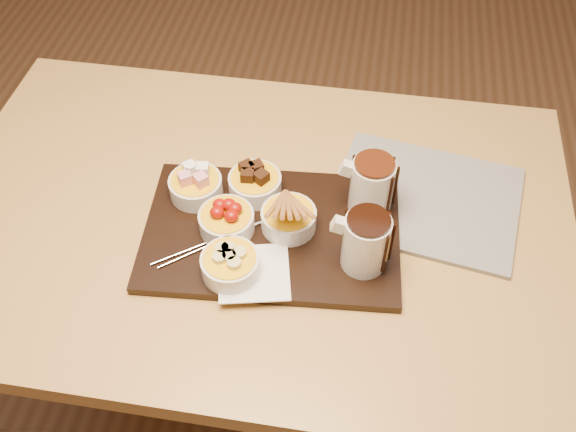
# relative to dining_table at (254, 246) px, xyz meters

# --- Properties ---
(ground) EXTENTS (5.00, 5.00, 0.00)m
(ground) POSITION_rel_dining_table_xyz_m (0.00, 0.00, -0.65)
(ground) COLOR brown
(ground) RESTS_ON ground
(dining_table) EXTENTS (1.20, 0.80, 0.75)m
(dining_table) POSITION_rel_dining_table_xyz_m (0.00, 0.00, 0.00)
(dining_table) COLOR #B68943
(dining_table) RESTS_ON ground
(serving_board) EXTENTS (0.48, 0.33, 0.02)m
(serving_board) POSITION_rel_dining_table_xyz_m (0.05, -0.05, 0.11)
(serving_board) COLOR black
(serving_board) RESTS_ON dining_table
(napkin) EXTENTS (0.14, 0.14, 0.00)m
(napkin) POSITION_rel_dining_table_xyz_m (0.03, -0.15, 0.12)
(napkin) COLOR white
(napkin) RESTS_ON serving_board
(bowl_marshmallows) EXTENTS (0.10, 0.10, 0.04)m
(bowl_marshmallows) POSITION_rel_dining_table_xyz_m (-0.11, 0.02, 0.14)
(bowl_marshmallows) COLOR silver
(bowl_marshmallows) RESTS_ON serving_board
(bowl_cake) EXTENTS (0.10, 0.10, 0.04)m
(bowl_cake) POSITION_rel_dining_table_xyz_m (-0.00, 0.04, 0.14)
(bowl_cake) COLOR silver
(bowl_cake) RESTS_ON serving_board
(bowl_strawberries) EXTENTS (0.10, 0.10, 0.04)m
(bowl_strawberries) POSITION_rel_dining_table_xyz_m (-0.03, -0.06, 0.14)
(bowl_strawberries) COLOR silver
(bowl_strawberries) RESTS_ON serving_board
(bowl_biscotti) EXTENTS (0.10, 0.10, 0.04)m
(bowl_biscotti) POSITION_rel_dining_table_xyz_m (0.08, -0.03, 0.14)
(bowl_biscotti) COLOR silver
(bowl_biscotti) RESTS_ON serving_board
(bowl_bananas) EXTENTS (0.10, 0.10, 0.04)m
(bowl_bananas) POSITION_rel_dining_table_xyz_m (-0.01, -0.15, 0.14)
(bowl_bananas) COLOR silver
(bowl_bananas) RESTS_ON serving_board
(pitcher_dark_chocolate) EXTENTS (0.08, 0.08, 0.11)m
(pitcher_dark_chocolate) POSITION_rel_dining_table_xyz_m (0.22, -0.09, 0.17)
(pitcher_dark_chocolate) COLOR silver
(pitcher_dark_chocolate) RESTS_ON serving_board
(pitcher_milk_chocolate) EXTENTS (0.08, 0.08, 0.11)m
(pitcher_milk_chocolate) POSITION_rel_dining_table_xyz_m (0.22, 0.04, 0.17)
(pitcher_milk_chocolate) COLOR silver
(pitcher_milk_chocolate) RESTS_ON serving_board
(fondue_skewers) EXTENTS (0.18, 0.23, 0.01)m
(fondue_skewers) POSITION_rel_dining_table_xyz_m (-0.04, -0.08, 0.12)
(fondue_skewers) COLOR silver
(fondue_skewers) RESTS_ON serving_board
(newspaper) EXTENTS (0.39, 0.33, 0.01)m
(newspaper) POSITION_rel_dining_table_xyz_m (0.32, 0.08, 0.10)
(newspaper) COLOR beige
(newspaper) RESTS_ON dining_table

